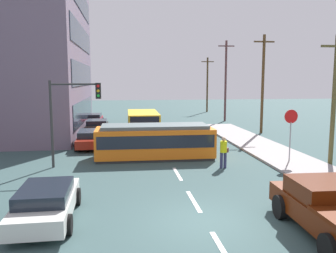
{
  "coord_description": "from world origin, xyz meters",
  "views": [
    {
      "loc": [
        -2.68,
        -10.82,
        4.66
      ],
      "look_at": [
        -0.24,
        7.8,
        2.15
      ],
      "focal_mm": 37.59,
      "sensor_mm": 36.0,
      "label": 1
    }
  ],
  "objects": [
    {
      "name": "lane_stripe_0",
      "position": [
        0.0,
        -2.0,
        0.01
      ],
      "size": [
        0.16,
        2.4,
        0.01
      ],
      "primitive_type": "cube",
      "color": "silver",
      "rests_on": "ground"
    },
    {
      "name": "utility_pole_near",
      "position": [
        8.61,
        6.72,
        3.68
      ],
      "size": [
        1.8,
        0.24,
        7.0
      ],
      "color": "brown",
      "rests_on": "ground"
    },
    {
      "name": "lane_stripe_3",
      "position": [
        0.0,
        15.72,
        0.01
      ],
      "size": [
        0.16,
        2.4,
        0.01
      ],
      "primitive_type": "cube",
      "color": "silver",
      "rests_on": "ground"
    },
    {
      "name": "parked_sedan_furthest",
      "position": [
        -5.71,
        25.72,
        0.62
      ],
      "size": [
        2.15,
        4.2,
        1.19
      ],
      "color": "maroon",
      "rests_on": "ground"
    },
    {
      "name": "lane_stripe_2",
      "position": [
        0.0,
        6.0,
        0.01
      ],
      "size": [
        0.16,
        2.4,
        0.01
      ],
      "primitive_type": "cube",
      "color": "silver",
      "rests_on": "ground"
    },
    {
      "name": "utility_pole_distant",
      "position": [
        9.58,
        39.05,
        4.08
      ],
      "size": [
        1.8,
        0.24,
        7.81
      ],
      "color": "#513A21",
      "rests_on": "ground"
    },
    {
      "name": "stop_sign",
      "position": [
        6.59,
        7.45,
        2.19
      ],
      "size": [
        0.76,
        0.07,
        2.88
      ],
      "color": "gray",
      "rests_on": "sidewalk_curb_right"
    },
    {
      "name": "ground_plane",
      "position": [
        0.0,
        10.0,
        0.0
      ],
      "size": [
        120.0,
        120.0,
        0.0
      ],
      "primitive_type": "plane",
      "color": "#354E4E"
    },
    {
      "name": "utility_pole_far",
      "position": [
        8.85,
        27.57,
        4.65
      ],
      "size": [
        1.8,
        0.24,
        8.94
      ],
      "color": "brown",
      "rests_on": "ground"
    },
    {
      "name": "lane_stripe_1",
      "position": [
        0.0,
        2.0,
        0.01
      ],
      "size": [
        0.16,
        2.4,
        0.01
      ],
      "primitive_type": "cube",
      "color": "silver",
      "rests_on": "ground"
    },
    {
      "name": "streetcar_tram",
      "position": [
        -0.79,
        9.72,
        1.04
      ],
      "size": [
        6.95,
        2.6,
        2.02
      ],
      "color": "orange",
      "rests_on": "ground"
    },
    {
      "name": "utility_pole_mid",
      "position": [
        9.41,
        18.39,
        4.41
      ],
      "size": [
        1.8,
        0.24,
        8.46
      ],
      "color": "#54391F",
      "rests_on": "ground"
    },
    {
      "name": "sidewalk_curb_right",
      "position": [
        6.8,
        6.0,
        0.07
      ],
      "size": [
        3.2,
        36.0,
        0.14
      ],
      "primitive_type": "cube",
      "color": "gray",
      "rests_on": "ground"
    },
    {
      "name": "traffic_light_mast",
      "position": [
        -5.3,
        8.17,
        3.25
      ],
      "size": [
        2.68,
        0.33,
        4.62
      ],
      "color": "#333333",
      "rests_on": "ground"
    },
    {
      "name": "pedestrian_crossing",
      "position": [
        2.6,
        6.86,
        0.94
      ],
      "size": [
        0.5,
        0.36,
        1.67
      ],
      "color": "#323158",
      "rests_on": "ground"
    },
    {
      "name": "pickup_truck_parked",
      "position": [
        3.53,
        -1.51,
        0.8
      ],
      "size": [
        2.39,
        5.05,
        1.55
      ],
      "color": "#521A05",
      "rests_on": "ground"
    },
    {
      "name": "lane_stripe_4",
      "position": [
        0.0,
        21.72,
        0.01
      ],
      "size": [
        0.16,
        2.4,
        0.01
      ],
      "primitive_type": "cube",
      "color": "silver",
      "rests_on": "ground"
    },
    {
      "name": "parked_sedan_near",
      "position": [
        -5.23,
        0.85,
        0.62
      ],
      "size": [
        1.99,
        4.4,
        1.19
      ],
      "color": "silver",
      "rests_on": "ground"
    },
    {
      "name": "parked_sedan_mid",
      "position": [
        -4.8,
        13.68,
        0.63
      ],
      "size": [
        2.2,
        4.53,
        1.19
      ],
      "color": "maroon",
      "rests_on": "ground"
    },
    {
      "name": "city_bus",
      "position": [
        -0.94,
        18.84,
        1.11
      ],
      "size": [
        2.61,
        5.85,
        1.94
      ],
      "color": "gold",
      "rests_on": "ground"
    },
    {
      "name": "parked_sedan_far",
      "position": [
        -4.89,
        20.22,
        0.62
      ],
      "size": [
        2.08,
        4.03,
        1.19
      ],
      "color": "black",
      "rests_on": "ground"
    }
  ]
}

